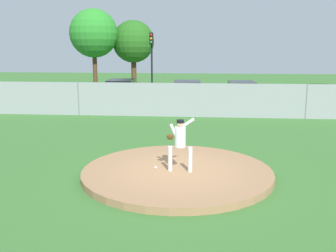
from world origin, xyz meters
name	(u,v)px	position (x,y,z in m)	size (l,w,h in m)	color
ground_plane	(186,132)	(0.00, 6.00, 0.00)	(80.00, 80.00, 0.00)	#386B2D
asphalt_strip	(192,105)	(0.00, 14.50, 0.00)	(44.00, 7.00, 0.01)	#2B2B2D
pitchers_mound	(177,172)	(0.00, 0.00, 0.10)	(5.73, 5.73, 0.20)	#99704C
pitcher_youth	(180,140)	(0.08, -0.18, 1.16)	(0.82, 0.32, 1.62)	silver
baseball	(156,168)	(-0.65, -0.01, 0.24)	(0.07, 0.07, 0.07)	white
chainlink_fence	(189,100)	(0.00, 10.00, 0.94)	(31.51, 0.07, 1.98)	gray
parked_car_silver	(187,94)	(-0.32, 14.23, 0.78)	(2.15, 4.42, 1.62)	#B7BABF
parked_car_navy	(121,92)	(-4.87, 14.78, 0.79)	(2.01, 4.33, 1.64)	#161E4C
parked_car_red	(242,94)	(3.30, 14.68, 0.76)	(1.95, 4.50, 1.58)	#A81919
traffic_cone_orange	(305,109)	(6.74, 11.82, 0.26)	(0.40, 0.40, 0.55)	orange
traffic_light_near	(152,53)	(-3.23, 18.55, 3.34)	(0.28, 0.46, 4.89)	black
tree_tall_centre	(94,33)	(-8.85, 22.59, 4.97)	(4.21, 4.21, 7.10)	#4C331E
tree_leaning_west	(133,42)	(-5.70, 24.48, 4.28)	(3.84, 3.84, 6.23)	#4C331E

